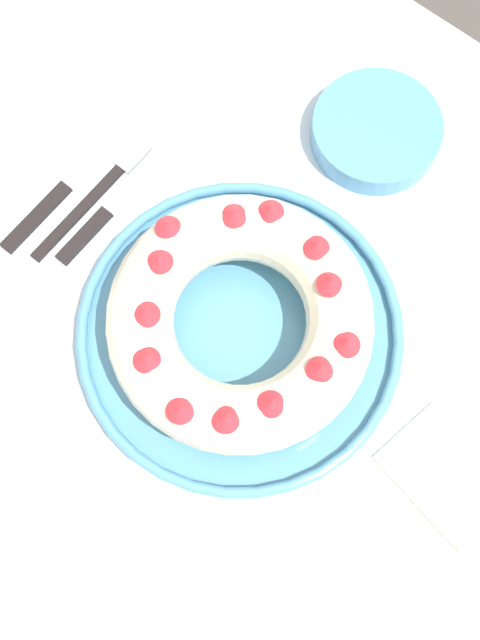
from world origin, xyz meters
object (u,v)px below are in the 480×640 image
Objects in this scene: serving_dish at (240,333)px; cake_knife at (106,213)px; fork at (104,186)px; side_bowl at (376,131)px; serving_knife at (64,188)px; bundt_cake at (240,320)px; napkin at (445,476)px.

cake_knife is at bearing 175.44° from serving_dish.
fork is 1.34× the size of side_bowl.
cake_knife is at bearing -45.98° from fork.
fork is (-0.24, 0.04, -0.01)m from serving_dish.
serving_knife is 1.30× the size of cake_knife.
fork is at bearing 138.04° from cake_knife.
bundt_cake is at bearing -11.07° from fork.
serving_dish is at bearing 86.64° from bundt_cake.
napkin is (0.47, -0.00, -0.00)m from cake_knife.
side_bowl is at bearing 95.91° from bundt_cake.
side_bowl is at bearing 54.37° from serving_knife.
cake_knife is at bearing -123.63° from side_bowl.
serving_knife is 0.53m from napkin.
cake_knife is at bearing 175.43° from bundt_cake.
serving_knife is at bearing 177.82° from serving_dish.
side_bowl reaches higher than serving_dish.
bundt_cake reaches higher than cake_knife.
side_bowl is (0.21, 0.25, 0.01)m from fork.
serving_dish is 0.05m from bundt_cake.
side_bowl is at bearing 95.91° from serving_dish.
side_bowl is at bearing 136.64° from napkin.
serving_knife reaches higher than fork.
serving_knife is 0.06m from cake_knife.
napkin is at bearing -3.92° from fork.
side_bowl is (0.18, 0.27, 0.01)m from cake_knife.
serving_dish reaches higher than serving_knife.
side_bowl is at bearing 49.18° from fork.
napkin is at bearing 3.72° from bundt_cake.
serving_dish is 1.73× the size of fork.
napkin is (0.26, 0.02, -0.06)m from bundt_cake.
cake_knife is 0.47m from napkin.
fork is 0.50m from napkin.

